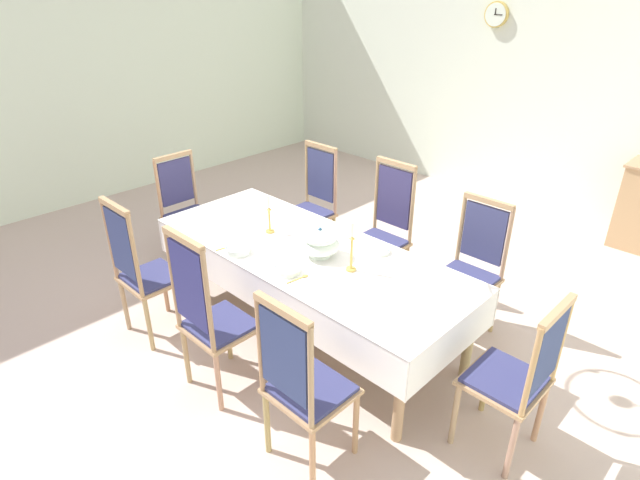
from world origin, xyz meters
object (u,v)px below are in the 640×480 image
(chair_head_west, at_px, (186,208))
(chair_south_a, at_px, (142,269))
(chair_north_a, at_px, (312,203))
(bowl_near_right, at_px, (287,270))
(candlestick_east, at_px, (352,251))
(chair_north_b, at_px, (384,229))
(chair_north_c, at_px, (471,267))
(bowl_near_left, at_px, (238,249))
(spoon_secondary, at_px, (302,277))
(candlestick_west, at_px, (269,218))
(chair_south_b, at_px, (210,315))
(bowl_far_left, at_px, (379,250))
(chair_south_c, at_px, (302,383))
(mounted_clock, at_px, (496,14))
(chair_head_east, at_px, (517,375))
(spoon_primary, at_px, (232,246))
(dining_table, at_px, (308,258))
(soup_tureen, at_px, (320,242))

(chair_head_west, bearing_deg, chair_south_a, 42.13)
(chair_north_a, relative_size, bowl_near_right, 6.31)
(candlestick_east, distance_m, bowl_near_right, 0.46)
(chair_north_b, distance_m, chair_north_c, 0.86)
(bowl_near_left, height_order, spoon_secondary, bowl_near_left)
(chair_north_a, height_order, candlestick_east, chair_north_a)
(candlestick_west, bearing_deg, candlestick_east, 0.00)
(chair_head_west, relative_size, candlestick_east, 2.96)
(chair_north_a, height_order, chair_north_b, chair_north_b)
(chair_south_b, bearing_deg, bowl_far_left, 73.01)
(chair_south_b, height_order, chair_south_c, chair_south_b)
(chair_south_b, xyz_separation_m, chair_head_west, (-1.71, 0.91, -0.05))
(chair_south_b, xyz_separation_m, candlestick_west, (-0.45, 0.91, 0.25))
(spoon_secondary, height_order, mounted_clock, mounted_clock)
(chair_north_c, xyz_separation_m, chair_head_east, (0.81, -0.91, -0.01))
(chair_north_c, distance_m, bowl_near_right, 1.46)
(chair_head_west, bearing_deg, mounted_clock, 164.35)
(chair_head_west, xyz_separation_m, candlestick_west, (1.26, -0.00, 0.30))
(chair_south_b, bearing_deg, spoon_primary, 131.06)
(chair_south_c, xyz_separation_m, spoon_primary, (-1.34, 0.54, 0.16))
(chair_north_a, relative_size, candlestick_east, 3.16)
(chair_head_west, height_order, spoon_primary, chair_head_west)
(bowl_near_left, bearing_deg, spoon_primary, 167.43)
(chair_south_a, distance_m, chair_north_c, 2.53)
(candlestick_west, distance_m, bowl_near_right, 0.67)
(chair_north_b, bearing_deg, dining_table, 88.75)
(chair_south_c, bearing_deg, mounted_clock, 108.24)
(chair_south_b, bearing_deg, soup_tureen, 83.15)
(chair_north_a, height_order, chair_north_c, chair_north_a)
(bowl_far_left, bearing_deg, chair_south_a, -135.43)
(spoon_primary, bearing_deg, chair_south_c, -11.36)
(soup_tureen, bearing_deg, chair_north_c, 50.29)
(chair_north_a, bearing_deg, chair_head_west, 47.85)
(chair_south_b, bearing_deg, mounted_clock, 98.17)
(chair_south_b, height_order, spoon_secondary, chair_south_b)
(candlestick_east, relative_size, spoon_secondary, 2.07)
(dining_table, distance_m, bowl_near_right, 0.38)
(dining_table, xyz_separation_m, spoon_primary, (-0.46, -0.37, 0.08))
(chair_north_b, bearing_deg, chair_head_east, 151.41)
(bowl_near_right, bearing_deg, chair_south_c, -37.67)
(chair_north_b, height_order, candlestick_east, chair_north_b)
(candlestick_west, height_order, bowl_far_left, candlestick_west)
(chair_north_b, distance_m, bowl_near_left, 1.36)
(chair_south_a, relative_size, chair_north_c, 1.06)
(chair_north_c, distance_m, bowl_far_left, 0.76)
(soup_tureen, height_order, spoon_primary, soup_tureen)
(chair_south_b, relative_size, candlestick_east, 3.37)
(chair_head_east, xyz_separation_m, mounted_clock, (-2.34, 3.73, 1.62))
(dining_table, relative_size, mounted_clock, 9.00)
(bowl_far_left, bearing_deg, bowl_near_left, -135.22)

